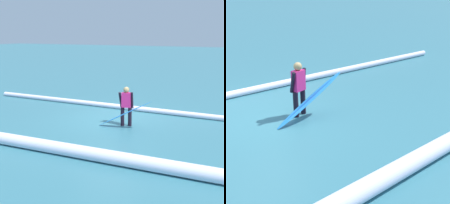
{
  "view_description": "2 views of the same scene",
  "coord_description": "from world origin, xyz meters",
  "views": [
    {
      "loc": [
        -6.21,
        11.61,
        3.42
      ],
      "look_at": [
        -0.84,
        1.48,
        1.07
      ],
      "focal_mm": 54.3,
      "sensor_mm": 36.0,
      "label": 1
    },
    {
      "loc": [
        3.08,
        7.43,
        3.54
      ],
      "look_at": [
        -1.3,
        1.77,
        0.68
      ],
      "focal_mm": 50.88,
      "sensor_mm": 36.0,
      "label": 2
    }
  ],
  "objects": [
    {
      "name": "ground_plane",
      "position": [
        0.0,
        0.0,
        0.0
      ],
      "size": [
        145.79,
        145.79,
        0.0
      ],
      "primitive_type": "plane",
      "color": "teal"
    },
    {
      "name": "surfer",
      "position": [
        -0.94,
        0.54,
        0.83
      ],
      "size": [
        0.5,
        0.33,
        1.48
      ],
      "rotation": [
        0.0,
        0.0,
        0.27
      ],
      "color": "black",
      "rests_on": "ground_plane"
    },
    {
      "name": "surfboard",
      "position": [
        -1.04,
        0.92,
        0.55
      ],
      "size": [
        2.08,
        0.33,
        1.13
      ],
      "color": "#268CE5",
      "rests_on": "ground_plane"
    },
    {
      "name": "wave_crest_foreground",
      "position": [
        -0.83,
        -1.88,
        0.11
      ],
      "size": [
        16.93,
        0.29,
        0.22
      ],
      "primitive_type": "cylinder",
      "rotation": [
        0.0,
        1.57,
        0.0
      ],
      "color": "white",
      "rests_on": "ground_plane"
    }
  ]
}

